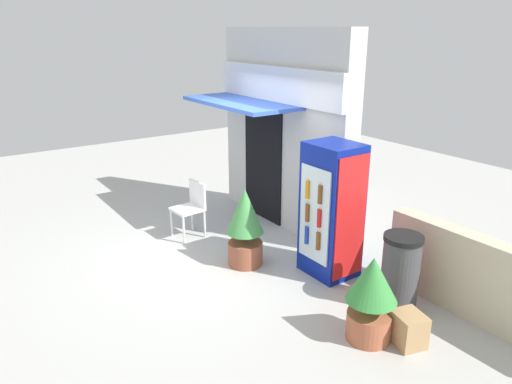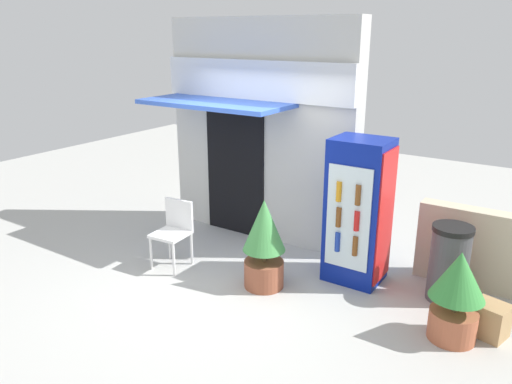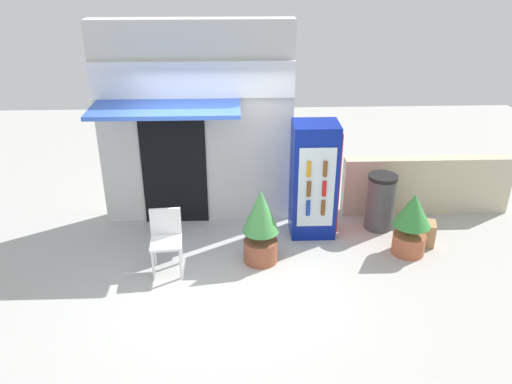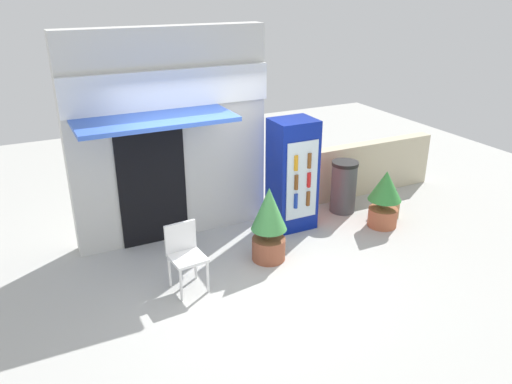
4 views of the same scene
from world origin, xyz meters
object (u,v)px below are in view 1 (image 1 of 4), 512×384
at_px(drink_cooler, 331,211).
at_px(potted_plant_near_shop, 245,225).
at_px(plastic_chair, 192,205).
at_px(trash_bin, 400,271).
at_px(cardboard_box, 408,329).
at_px(potted_plant_curbside, 371,295).

height_order(drink_cooler, potted_plant_near_shop, drink_cooler).
xyz_separation_m(plastic_chair, trash_bin, (3.25, 1.05, -0.06)).
distance_m(drink_cooler, plastic_chair, 2.39).
bearing_deg(cardboard_box, trash_bin, 137.41).
bearing_deg(potted_plant_near_shop, plastic_chair, -173.56).
height_order(potted_plant_curbside, cardboard_box, potted_plant_curbside).
height_order(drink_cooler, potted_plant_curbside, drink_cooler).
bearing_deg(potted_plant_curbside, potted_plant_near_shop, -176.74).
bearing_deg(drink_cooler, potted_plant_curbside, -26.77).
xyz_separation_m(drink_cooler, potted_plant_curbside, (1.34, -0.68, -0.37)).
height_order(plastic_chair, potted_plant_curbside, potted_plant_curbside).
distance_m(drink_cooler, potted_plant_curbside, 1.55).
bearing_deg(trash_bin, plastic_chair, -162.06).
bearing_deg(potted_plant_near_shop, trash_bin, 24.98).
distance_m(drink_cooler, potted_plant_near_shop, 1.21).
distance_m(drink_cooler, trash_bin, 1.18).
relative_size(potted_plant_near_shop, trash_bin, 1.23).
bearing_deg(cardboard_box, potted_plant_near_shop, -171.10).
xyz_separation_m(potted_plant_near_shop, cardboard_box, (2.50, 0.39, -0.42)).
relative_size(plastic_chair, cardboard_box, 2.46).
bearing_deg(plastic_chair, potted_plant_curbside, 4.46).
bearing_deg(cardboard_box, drink_cooler, 166.03).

